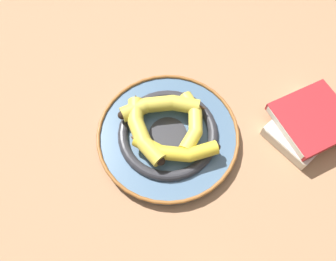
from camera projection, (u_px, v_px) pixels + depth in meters
The scene contains 7 objects.
ground_plane at pixel (170, 140), 0.82m from camera, with size 2.80×2.80×0.00m, color #A87A56.
decorative_bowl at pixel (168, 135), 0.81m from camera, with size 0.35×0.35×0.04m.
banana_a at pixel (192, 123), 0.78m from camera, with size 0.18×0.06×0.03m.
banana_b at pixel (162, 106), 0.80m from camera, with size 0.07×0.22×0.04m.
banana_c at pixel (142, 130), 0.77m from camera, with size 0.19×0.09×0.04m.
banana_d at pixel (174, 150), 0.75m from camera, with size 0.08×0.22×0.03m.
book_stack at pixel (309, 123), 0.81m from camera, with size 0.23×0.23×0.06m.
Camera 1 is at (-0.34, 0.01, 0.75)m, focal length 35.00 mm.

